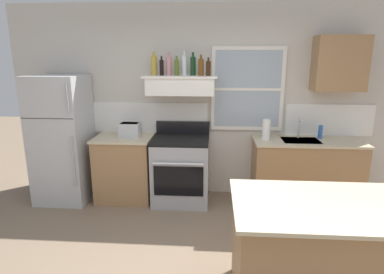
{
  "coord_description": "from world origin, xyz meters",
  "views": [
    {
      "loc": [
        0.2,
        -2.31,
        1.98
      ],
      "look_at": [
        -0.05,
        1.2,
        1.1
      ],
      "focal_mm": 29.92,
      "sensor_mm": 36.0,
      "label": 1
    }
  ],
  "objects_px": {
    "bottle_champagne_gold_foil": "(154,65)",
    "bottle_dark_green_wine": "(193,66)",
    "bottle_clear_tall": "(184,65)",
    "bottle_amber_wine": "(201,67)",
    "bottle_olive_oil_square": "(177,67)",
    "paper_towel_roll": "(266,129)",
    "dish_soap_bottle": "(320,132)",
    "toaster": "(130,129)",
    "bottle_rose_pink": "(169,66)",
    "stove_range": "(181,169)",
    "kitchen_island": "(320,256)",
    "refrigerator": "(62,139)",
    "bottle_balsamic_dark": "(162,67)",
    "bottle_brown_stout": "(208,68)"
  },
  "relations": [
    {
      "from": "bottle_amber_wine",
      "to": "bottle_olive_oil_square",
      "type": "bearing_deg",
      "value": 178.86
    },
    {
      "from": "bottle_balsamic_dark",
      "to": "bottle_amber_wine",
      "type": "xyz_separation_m",
      "value": [
        0.52,
        -0.03,
        0.01
      ]
    },
    {
      "from": "bottle_dark_green_wine",
      "to": "toaster",
      "type": "bearing_deg",
      "value": -175.67
    },
    {
      "from": "dish_soap_bottle",
      "to": "bottle_champagne_gold_foil",
      "type": "bearing_deg",
      "value": -179.83
    },
    {
      "from": "bottle_amber_wine",
      "to": "toaster",
      "type": "bearing_deg",
      "value": -179.92
    },
    {
      "from": "bottle_balsamic_dark",
      "to": "dish_soap_bottle",
      "type": "height_order",
      "value": "bottle_balsamic_dark"
    },
    {
      "from": "toaster",
      "to": "bottle_rose_pink",
      "type": "bearing_deg",
      "value": 4.76
    },
    {
      "from": "stove_range",
      "to": "bottle_amber_wine",
      "type": "bearing_deg",
      "value": 14.38
    },
    {
      "from": "toaster",
      "to": "dish_soap_bottle",
      "type": "distance_m",
      "value": 2.6
    },
    {
      "from": "bottle_dark_green_wine",
      "to": "bottle_amber_wine",
      "type": "relative_size",
      "value": 1.12
    },
    {
      "from": "bottle_clear_tall",
      "to": "bottle_brown_stout",
      "type": "bearing_deg",
      "value": -12.05
    },
    {
      "from": "bottle_clear_tall",
      "to": "kitchen_island",
      "type": "distance_m",
      "value": 2.76
    },
    {
      "from": "bottle_clear_tall",
      "to": "kitchen_island",
      "type": "relative_size",
      "value": 0.22
    },
    {
      "from": "bottle_amber_wine",
      "to": "kitchen_island",
      "type": "height_order",
      "value": "bottle_amber_wine"
    },
    {
      "from": "stove_range",
      "to": "bottle_dark_green_wine",
      "type": "distance_m",
      "value": 1.42
    },
    {
      "from": "toaster",
      "to": "bottle_olive_oil_square",
      "type": "height_order",
      "value": "bottle_olive_oil_square"
    },
    {
      "from": "refrigerator",
      "to": "stove_range",
      "type": "distance_m",
      "value": 1.7
    },
    {
      "from": "toaster",
      "to": "bottle_dark_green_wine",
      "type": "xyz_separation_m",
      "value": [
        0.87,
        0.07,
        0.86
      ]
    },
    {
      "from": "bottle_champagne_gold_foil",
      "to": "dish_soap_bottle",
      "type": "bearing_deg",
      "value": 0.17
    },
    {
      "from": "kitchen_island",
      "to": "refrigerator",
      "type": "bearing_deg",
      "value": 147.6
    },
    {
      "from": "stove_range",
      "to": "bottle_olive_oil_square",
      "type": "bearing_deg",
      "value": 125.11
    },
    {
      "from": "bottle_balsamic_dark",
      "to": "paper_towel_roll",
      "type": "relative_size",
      "value": 0.92
    },
    {
      "from": "bottle_amber_wine",
      "to": "bottle_dark_green_wine",
      "type": "bearing_deg",
      "value": 149.35
    },
    {
      "from": "bottle_clear_tall",
      "to": "paper_towel_roll",
      "type": "distance_m",
      "value": 1.38
    },
    {
      "from": "bottle_rose_pink",
      "to": "paper_towel_roll",
      "type": "xyz_separation_m",
      "value": [
        1.3,
        -0.08,
        -0.83
      ]
    },
    {
      "from": "bottle_champagne_gold_foil",
      "to": "bottle_amber_wine",
      "type": "xyz_separation_m",
      "value": [
        0.63,
        -0.06,
        -0.02
      ]
    },
    {
      "from": "bottle_rose_pink",
      "to": "bottle_brown_stout",
      "type": "bearing_deg",
      "value": -7.73
    },
    {
      "from": "paper_towel_roll",
      "to": "dish_soap_bottle",
      "type": "relative_size",
      "value": 1.5
    },
    {
      "from": "dish_soap_bottle",
      "to": "stove_range",
      "type": "bearing_deg",
      "value": -175.82
    },
    {
      "from": "toaster",
      "to": "bottle_rose_pink",
      "type": "height_order",
      "value": "bottle_rose_pink"
    },
    {
      "from": "bottle_rose_pink",
      "to": "bottle_dark_green_wine",
      "type": "bearing_deg",
      "value": 3.57
    },
    {
      "from": "bottle_champagne_gold_foil",
      "to": "bottle_dark_green_wine",
      "type": "xyz_separation_m",
      "value": [
        0.52,
        0.0,
        -0.0
      ]
    },
    {
      "from": "bottle_champagne_gold_foil",
      "to": "kitchen_island",
      "type": "distance_m",
      "value": 2.98
    },
    {
      "from": "dish_soap_bottle",
      "to": "bottle_rose_pink",
      "type": "bearing_deg",
      "value": -179.31
    },
    {
      "from": "bottle_dark_green_wine",
      "to": "paper_towel_roll",
      "type": "bearing_deg",
      "value": -5.51
    },
    {
      "from": "bottle_olive_oil_square",
      "to": "bottle_dark_green_wine",
      "type": "relative_size",
      "value": 0.85
    },
    {
      "from": "toaster",
      "to": "kitchen_island",
      "type": "distance_m",
      "value": 2.86
    },
    {
      "from": "kitchen_island",
      "to": "bottle_clear_tall",
      "type": "bearing_deg",
      "value": 122.09
    },
    {
      "from": "toaster",
      "to": "bottle_dark_green_wine",
      "type": "distance_m",
      "value": 1.23
    },
    {
      "from": "bottle_clear_tall",
      "to": "bottle_amber_wine",
      "type": "xyz_separation_m",
      "value": [
        0.22,
        -0.04,
        -0.02
      ]
    },
    {
      "from": "bottle_amber_wine",
      "to": "paper_towel_roll",
      "type": "bearing_deg",
      "value": -2.0
    },
    {
      "from": "refrigerator",
      "to": "bottle_champagne_gold_foil",
      "type": "distance_m",
      "value": 1.64
    },
    {
      "from": "bottle_champagne_gold_foil",
      "to": "bottle_balsamic_dark",
      "type": "distance_m",
      "value": 0.11
    },
    {
      "from": "toaster",
      "to": "bottle_brown_stout",
      "type": "relative_size",
      "value": 1.27
    },
    {
      "from": "bottle_rose_pink",
      "to": "bottle_brown_stout",
      "type": "height_order",
      "value": "bottle_rose_pink"
    },
    {
      "from": "bottle_amber_wine",
      "to": "kitchen_island",
      "type": "xyz_separation_m",
      "value": [
        1.03,
        -1.96,
        -1.4
      ]
    },
    {
      "from": "bottle_brown_stout",
      "to": "paper_towel_roll",
      "type": "distance_m",
      "value": 1.12
    },
    {
      "from": "bottle_clear_tall",
      "to": "toaster",
      "type": "bearing_deg",
      "value": -176.73
    },
    {
      "from": "bottle_amber_wine",
      "to": "bottle_brown_stout",
      "type": "xyz_separation_m",
      "value": [
        0.1,
        -0.03,
        -0.01
      ]
    },
    {
      "from": "kitchen_island",
      "to": "bottle_balsamic_dark",
      "type": "bearing_deg",
      "value": 127.97
    }
  ]
}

